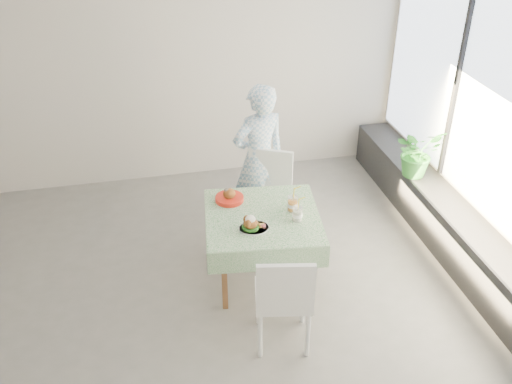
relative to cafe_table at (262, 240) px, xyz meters
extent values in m
plane|color=slate|center=(-0.78, -0.22, -0.46)|extent=(6.00, 6.00, 0.00)
cube|color=beige|center=(-0.78, 2.28, 0.94)|extent=(6.00, 0.02, 2.80)
cube|color=beige|center=(2.22, -0.22, 0.94)|extent=(0.02, 5.00, 2.80)
cube|color=#D1E0F9|center=(2.19, -0.22, 1.19)|extent=(0.01, 4.80, 2.18)
cube|color=black|center=(2.02, -0.22, -0.21)|extent=(0.40, 4.80, 0.50)
cube|color=brown|center=(0.00, 0.00, 0.25)|extent=(1.00, 1.00, 0.04)
cube|color=silver|center=(0.00, 0.00, 0.28)|extent=(1.16, 1.16, 0.01)
cube|color=white|center=(0.18, 0.62, 0.04)|extent=(0.62, 0.62, 0.04)
cube|color=white|center=(0.28, 0.81, 0.29)|extent=(0.44, 0.25, 0.47)
cube|color=white|center=(-0.02, -0.82, 0.03)|extent=(0.53, 0.53, 0.04)
cube|color=white|center=(-0.05, -1.02, 0.28)|extent=(0.46, 0.13, 0.46)
imported|color=#7FAACC|center=(0.18, 0.94, 0.37)|extent=(0.69, 0.54, 1.65)
cylinder|color=white|center=(-0.12, -0.19, 0.29)|extent=(0.28, 0.28, 0.02)
cylinder|color=#134912|center=(-0.15, -0.19, 0.30)|extent=(0.15, 0.15, 0.02)
ellipsoid|color=brown|center=(-0.15, -0.19, 0.35)|extent=(0.13, 0.12, 0.10)
ellipsoid|color=white|center=(-0.15, -0.19, 0.39)|extent=(0.09, 0.09, 0.06)
cylinder|color=#AC1010|center=(-0.04, -0.21, 0.31)|extent=(0.05, 0.05, 0.02)
cylinder|color=white|center=(0.29, 0.03, 0.35)|extent=(0.10, 0.10, 0.14)
cylinder|color=orange|center=(0.29, 0.03, 0.34)|extent=(0.09, 0.09, 0.10)
cylinder|color=white|center=(0.29, 0.03, 0.43)|extent=(0.10, 0.10, 0.01)
cylinder|color=yellow|center=(0.30, 0.03, 0.48)|extent=(0.01, 0.04, 0.19)
cylinder|color=white|center=(0.29, -0.14, 0.35)|extent=(0.09, 0.09, 0.13)
cylinder|color=beige|center=(0.29, -0.14, 0.33)|extent=(0.08, 0.08, 0.10)
cylinder|color=white|center=(0.29, -0.14, 0.42)|extent=(0.10, 0.10, 0.01)
cylinder|color=yellow|center=(0.30, -0.14, 0.47)|extent=(0.01, 0.03, 0.18)
cylinder|color=red|center=(-0.25, 0.32, 0.30)|extent=(0.27, 0.27, 0.04)
cylinder|color=white|center=(-0.25, 0.32, 0.31)|extent=(0.23, 0.23, 0.02)
ellipsoid|color=brown|center=(-0.25, 0.32, 0.36)|extent=(0.12, 0.11, 0.10)
imported|color=#2E7326|center=(1.93, 0.80, 0.32)|extent=(0.58, 0.53, 0.56)
camera|label=1|loc=(-1.01, -4.25, 3.18)|focal=40.00mm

